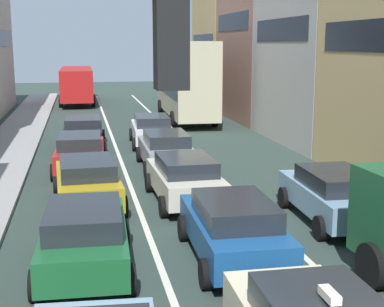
% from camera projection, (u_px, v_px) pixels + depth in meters
% --- Properties ---
extents(sidewalk_left, '(2.60, 64.00, 0.14)m').
position_uv_depth(sidewalk_left, '(2.00, 159.00, 23.98)').
color(sidewalk_left, '#949494').
rests_on(sidewalk_left, ground).
extents(lane_stripe_left, '(0.16, 60.00, 0.01)m').
position_uv_depth(lane_stripe_left, '(119.00, 156.00, 24.96)').
color(lane_stripe_left, silver).
rests_on(lane_stripe_left, ground).
extents(lane_stripe_right, '(0.16, 60.00, 0.01)m').
position_uv_depth(lane_stripe_right, '(194.00, 153.00, 25.62)').
color(lane_stripe_right, silver).
rests_on(lane_stripe_right, ground).
extents(building_row_right, '(7.20, 43.90, 12.92)m').
position_uv_depth(building_row_right, '(354.00, 31.00, 27.34)').
color(building_row_right, tan).
rests_on(building_row_right, ground).
extents(sedan_centre_lane_second, '(2.15, 4.34, 1.49)m').
position_uv_depth(sedan_centre_lane_second, '(233.00, 227.00, 12.85)').
color(sedan_centre_lane_second, '#194C8C').
rests_on(sedan_centre_lane_second, ground).
extents(wagon_left_lane_second, '(2.21, 4.37, 1.49)m').
position_uv_depth(wagon_left_lane_second, '(85.00, 235.00, 12.30)').
color(wagon_left_lane_second, '#19592D').
rests_on(wagon_left_lane_second, ground).
extents(hatchback_centre_lane_third, '(2.13, 4.34, 1.49)m').
position_uv_depth(hatchback_centre_lane_third, '(185.00, 178.00, 17.59)').
color(hatchback_centre_lane_third, beige).
rests_on(hatchback_centre_lane_third, ground).
extents(sedan_left_lane_third, '(2.22, 4.38, 1.49)m').
position_uv_depth(sedan_left_lane_third, '(87.00, 181.00, 17.19)').
color(sedan_left_lane_third, '#B29319').
rests_on(sedan_left_lane_third, ground).
extents(coupe_centre_lane_fourth, '(2.09, 4.31, 1.49)m').
position_uv_depth(coupe_centre_lane_fourth, '(166.00, 149.00, 22.34)').
color(coupe_centre_lane_fourth, gray).
rests_on(coupe_centre_lane_fourth, ground).
extents(sedan_left_lane_fourth, '(2.20, 4.37, 1.49)m').
position_uv_depth(sedan_left_lane_fourth, '(80.00, 152.00, 21.82)').
color(sedan_left_lane_fourth, '#A51E1E').
rests_on(sedan_left_lane_fourth, ground).
extents(sedan_centre_lane_fifth, '(2.22, 4.38, 1.49)m').
position_uv_depth(sedan_centre_lane_fifth, '(152.00, 129.00, 27.53)').
color(sedan_centre_lane_fifth, silver).
rests_on(sedan_centre_lane_fifth, ground).
extents(sedan_left_lane_fifth, '(2.19, 4.36, 1.49)m').
position_uv_depth(sedan_left_lane_fifth, '(83.00, 131.00, 26.88)').
color(sedan_left_lane_fifth, black).
rests_on(sedan_left_lane_fifth, ground).
extents(sedan_right_lane_behind_truck, '(2.21, 4.37, 1.49)m').
position_uv_depth(sedan_right_lane_behind_truck, '(333.00, 194.00, 15.68)').
color(sedan_right_lane_behind_truck, '#759EB7').
rests_on(sedan_right_lane_behind_truck, ground).
extents(bus_mid_queue_primary, '(3.06, 10.58, 5.06)m').
position_uv_depth(bus_mid_queue_primary, '(186.00, 77.00, 36.18)').
color(bus_mid_queue_primary, '#BFB793').
rests_on(bus_mid_queue_primary, ground).
extents(bus_far_queue_secondary, '(2.84, 10.51, 2.90)m').
position_uv_depth(bus_far_queue_secondary, '(77.00, 82.00, 46.95)').
color(bus_far_queue_secondary, '#B21919').
rests_on(bus_far_queue_secondary, ground).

